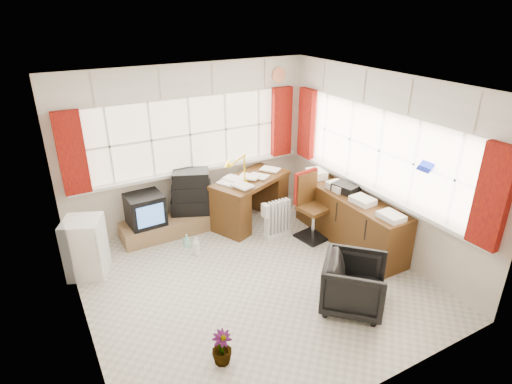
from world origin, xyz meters
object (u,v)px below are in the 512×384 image
task_chair (309,203)px  crt_tv (145,210)px  mini_fridge (86,247)px  office_chair (354,284)px  tv_bench (168,227)px  radiator (277,223)px  desk (251,197)px  credenza (349,218)px  desk_lamp (244,162)px

task_chair → crt_tv: size_ratio=1.92×
task_chair → mini_fridge: bearing=169.5°
office_chair → tv_bench: office_chair is taller
crt_tv → task_chair: bearing=-26.9°
task_chair → crt_tv: 2.45m
task_chair → radiator: (-0.45, 0.18, -0.30)m
task_chair → tv_bench: task_chair is taller
desk → task_chair: task_chair is taller
desk → crt_tv: desk is taller
credenza → mini_fridge: size_ratio=2.52×
crt_tv → desk: bearing=-9.7°
desk_lamp → tv_bench: bearing=165.6°
desk_lamp → mini_fridge: 2.53m
desk_lamp → crt_tv: size_ratio=0.83×
office_chair → mini_fridge: bearing=94.5°
task_chair → credenza: (0.41, -0.44, -0.16)m
desk_lamp → task_chair: (0.69, -0.78, -0.52)m
radiator → credenza: 1.07m
task_chair → tv_bench: 2.20m
office_chair → crt_tv: crt_tv is taller
task_chair → mini_fridge: size_ratio=1.30×
desk_lamp → desk: bearing=20.5°
desk → radiator: (0.10, -0.65, -0.18)m
radiator → tv_bench: 1.69m
credenza → desk_lamp: bearing=132.0°
credenza → crt_tv: size_ratio=3.72×
desk_lamp → radiator: bearing=-68.4°
office_chair → radiator: (0.09, 1.83, -0.08)m
desk_lamp → office_chair: (0.15, -2.43, -0.75)m
crt_tv → radiator: bearing=-28.2°
desk → task_chair: 1.00m
desk_lamp → office_chair: desk_lamp is taller
desk_lamp → credenza: desk_lamp is taller
office_chair → desk: bearing=45.6°
credenza → desk: bearing=127.1°
desk → tv_bench: desk is taller
office_chair → desk_lamp: bearing=48.8°
radiator → tv_bench: bearing=147.6°
desk_lamp → credenza: (1.09, -1.22, -0.68)m
desk_lamp → credenza: size_ratio=0.22×
radiator → mini_fridge: bearing=171.4°
task_chair → credenza: size_ratio=0.52×
desk → office_chair: desk is taller
office_chair → mini_fridge: 3.42m
radiator → tv_bench: radiator is taller
office_chair → crt_tv: bearing=76.1°
radiator → desk_lamp: bearing=111.6°
credenza → office_chair: bearing=-128.0°
tv_bench → mini_fridge: size_ratio=1.77×
task_chair → mini_fridge: task_chair is taller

